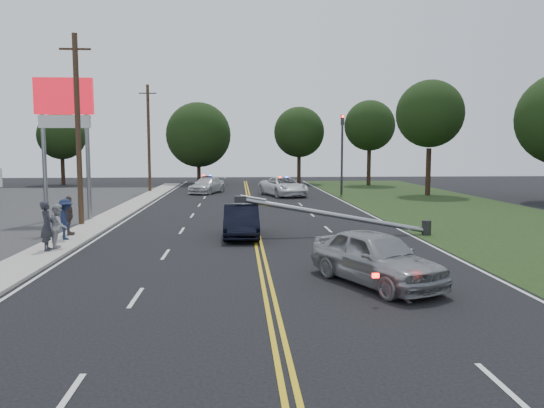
{
  "coord_description": "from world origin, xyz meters",
  "views": [
    {
      "loc": [
        -0.84,
        -16.49,
        4.11
      ],
      "look_at": [
        0.61,
        6.4,
        1.7
      ],
      "focal_mm": 35.0,
      "sensor_mm": 36.0,
      "label": 1
    }
  ],
  "objects": [
    {
      "name": "pylon_sign",
      "position": [
        -10.5,
        14.0,
        6.0
      ],
      "size": [
        3.2,
        0.35,
        8.0
      ],
      "color": "gray",
      "rests_on": "ground"
    },
    {
      "name": "waiting_sedan",
      "position": [
        3.29,
        -0.93,
        0.83
      ],
      "size": [
        3.8,
        5.21,
        1.65
      ],
      "primitive_type": "imported",
      "rotation": [
        0.0,
        0.0,
        0.43
      ],
      "color": "gray",
      "rests_on": "ground"
    },
    {
      "name": "utility_pole_mid",
      "position": [
        -9.2,
        12.0,
        5.08
      ],
      "size": [
        1.6,
        0.28,
        10.0
      ],
      "color": "#382619",
      "rests_on": "ground"
    },
    {
      "name": "ground",
      "position": [
        0.0,
        0.0,
        0.0
      ],
      "size": [
        120.0,
        120.0,
        0.0
      ],
      "primitive_type": "plane",
      "color": "black",
      "rests_on": "ground"
    },
    {
      "name": "grass_verge",
      "position": [
        13.5,
        10.0,
        0.01
      ],
      "size": [
        12.0,
        80.0,
        0.01
      ],
      "primitive_type": "cube",
      "color": "black",
      "rests_on": "ground"
    },
    {
      "name": "emergency_b",
      "position": [
        -3.74,
        32.41,
        0.73
      ],
      "size": [
        3.64,
        5.4,
        1.45
      ],
      "primitive_type": "imported",
      "rotation": [
        0.0,
        0.0,
        -0.35
      ],
      "color": "silver",
      "rests_on": "ground"
    },
    {
      "name": "crashed_sedan",
      "position": [
        -0.72,
        7.97,
        0.75
      ],
      "size": [
        1.61,
        4.59,
        1.51
      ],
      "primitive_type": "imported",
      "rotation": [
        0.0,
        0.0,
        0.0
      ],
      "color": "black",
      "rests_on": "ground"
    },
    {
      "name": "tree_9",
      "position": [
        15.82,
        29.12,
        7.09
      ],
      "size": [
        5.85,
        5.85,
        10.04
      ],
      "color": "black",
      "rests_on": "ground"
    },
    {
      "name": "utility_pole_far",
      "position": [
        -9.2,
        34.0,
        5.08
      ],
      "size": [
        1.6,
        0.28,
        10.0
      ],
      "color": "#382619",
      "rests_on": "ground"
    },
    {
      "name": "tree_6",
      "position": [
        -5.5,
        46.29,
        5.69
      ],
      "size": [
        7.56,
        7.56,
        9.47
      ],
      "color": "black",
      "rests_on": "ground"
    },
    {
      "name": "fallen_streetlight",
      "position": [
        4.19,
        8.0,
        0.92
      ],
      "size": [
        9.36,
        0.44,
        1.91
      ],
      "color": "#2D2D30",
      "rests_on": "ground"
    },
    {
      "name": "bystander_a",
      "position": [
        -8.35,
        4.57,
        1.1
      ],
      "size": [
        0.59,
        0.78,
        1.95
      ],
      "primitive_type": "imported",
      "rotation": [
        0.0,
        0.0,
        1.75
      ],
      "color": "#2A2A32",
      "rests_on": "sidewalk"
    },
    {
      "name": "bystander_c",
      "position": [
        -8.44,
        7.08,
        1.02
      ],
      "size": [
        1.08,
        1.34,
        1.81
      ],
      "primitive_type": "imported",
      "rotation": [
        0.0,
        0.0,
        1.98
      ],
      "color": "#1B2645",
      "rests_on": "sidewalk"
    },
    {
      "name": "traffic_signal",
      "position": [
        8.3,
        30.0,
        4.21
      ],
      "size": [
        0.28,
        0.41,
        7.05
      ],
      "color": "#2D2D30",
      "rests_on": "ground"
    },
    {
      "name": "tree_8",
      "position": [
        13.71,
        41.96,
        6.62
      ],
      "size": [
        5.59,
        5.59,
        9.43
      ],
      "color": "black",
      "rests_on": "ground"
    },
    {
      "name": "centerline_yellow",
      "position": [
        0.0,
        10.0,
        0.01
      ],
      "size": [
        0.36,
        80.0,
        0.0
      ],
      "primitive_type": "cube",
      "color": "gold",
      "rests_on": "ground"
    },
    {
      "name": "sidewalk",
      "position": [
        -8.4,
        10.0,
        0.06
      ],
      "size": [
        1.8,
        70.0,
        0.12
      ],
      "primitive_type": "cube",
      "color": "#ACA79B",
      "rests_on": "ground"
    },
    {
      "name": "emergency_a",
      "position": [
        3.04,
        29.21,
        0.82
      ],
      "size": [
        4.39,
        6.44,
        1.64
      ],
      "primitive_type": "imported",
      "rotation": [
        0.0,
        0.0,
        0.31
      ],
      "color": "silver",
      "rests_on": "ground"
    },
    {
      "name": "bystander_b",
      "position": [
        -8.12,
        5.14,
        1.0
      ],
      "size": [
        0.88,
        1.01,
        1.77
      ],
      "primitive_type": "imported",
      "rotation": [
        0.0,
        0.0,
        1.85
      ],
      "color": "#B7B7BC",
      "rests_on": "sidewalk"
    },
    {
      "name": "tree_5",
      "position": [
        -20.71,
        44.94,
        5.52
      ],
      "size": [
        5.32,
        5.32,
        8.2
      ],
      "color": "black",
      "rests_on": "ground"
    },
    {
      "name": "tree_7",
      "position": [
        6.24,
        45.3,
        5.99
      ],
      "size": [
        5.86,
        5.86,
        8.93
      ],
      "color": "black",
      "rests_on": "ground"
    },
    {
      "name": "bystander_d",
      "position": [
        -8.68,
        8.32,
        1.02
      ],
      "size": [
        0.61,
        1.12,
        1.81
      ],
      "primitive_type": "imported",
      "rotation": [
        0.0,
        0.0,
        1.74
      ],
      "color": "#564745",
      "rests_on": "sidewalk"
    }
  ]
}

